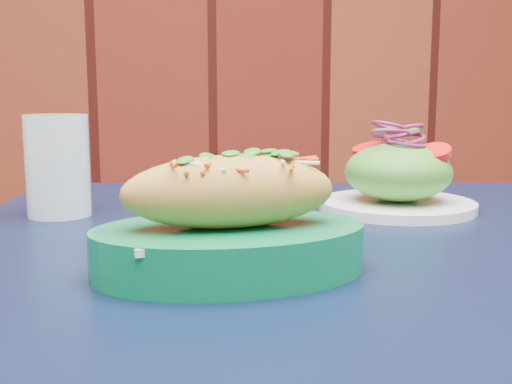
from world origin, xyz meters
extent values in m
cube|color=black|center=(0.35, 1.40, 0.73)|extent=(0.92, 0.92, 0.03)
cube|color=white|center=(0.25, 1.30, 0.79)|extent=(0.19, 0.13, 0.01)
ellipsoid|color=gold|center=(0.25, 1.30, 0.82)|extent=(0.18, 0.09, 0.06)
cylinder|color=white|center=(0.49, 1.54, 0.76)|extent=(0.20, 0.20, 0.01)
ellipsoid|color=#4C992D|center=(0.49, 1.54, 0.80)|extent=(0.13, 0.13, 0.07)
cylinder|color=red|center=(0.53, 1.52, 0.83)|extent=(0.04, 0.04, 0.01)
cylinder|color=red|center=(0.46, 1.57, 0.83)|extent=(0.04, 0.04, 0.01)
cylinder|color=red|center=(0.49, 1.58, 0.83)|extent=(0.04, 0.04, 0.01)
torus|color=#811C59|center=(0.49, 1.54, 0.84)|extent=(0.05, 0.05, 0.00)
torus|color=#811C59|center=(0.49, 1.54, 0.84)|extent=(0.05, 0.05, 0.00)
torus|color=#811C59|center=(0.49, 1.54, 0.85)|extent=(0.05, 0.05, 0.00)
torus|color=#811C59|center=(0.49, 1.54, 0.85)|extent=(0.05, 0.05, 0.00)
torus|color=#811C59|center=(0.49, 1.54, 0.86)|extent=(0.05, 0.05, 0.00)
torus|color=#811C59|center=(0.49, 1.54, 0.86)|extent=(0.05, 0.05, 0.00)
cylinder|color=silver|center=(0.07, 1.58, 0.81)|extent=(0.08, 0.08, 0.12)
camera|label=1|loc=(0.18, 0.78, 0.90)|focal=45.00mm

